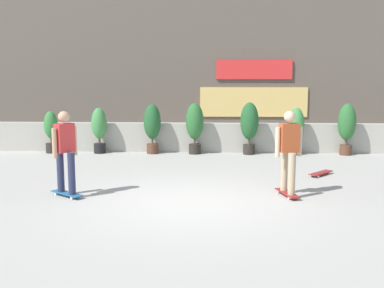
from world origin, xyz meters
The scene contains 13 objects.
ground_plane centered at (0.00, 0.00, 0.00)m, with size 48.00×48.00×0.00m, color #B2AFA8.
planter_wall centered at (0.00, 6.00, 0.45)m, with size 18.00×0.40×0.90m, color #B2ADA3.
building_backdrop centered at (0.00, 10.00, 3.25)m, with size 20.00×2.08×6.50m.
potted_plant_0 centered at (-4.55, 5.55, 0.72)m, with size 0.41×0.41×1.30m.
potted_plant_1 centered at (-3.04, 5.55, 0.80)m, with size 0.47×0.47×1.40m.
potted_plant_2 centered at (-1.40, 5.55, 0.89)m, with size 0.52×0.52×1.52m.
potted_plant_3 centered at (-0.10, 5.55, 0.91)m, with size 0.54×0.54×1.56m.
potted_plant_4 centered at (1.56, 5.55, 0.93)m, with size 0.55×0.55×1.58m.
potted_plant_5 centered at (2.97, 5.55, 0.82)m, with size 0.48×0.48×1.42m.
potted_plant_6 centered at (4.48, 5.55, 0.91)m, with size 0.54×0.54×1.55m.
skater_foreground centered at (-2.44, 0.35, 0.94)m, with size 0.76×0.64×1.70m.
skater_far_right centered at (1.94, 0.57, 0.94)m, with size 0.54×0.82×1.70m.
skateboard_near_camera centered at (3.06, 2.56, 0.06)m, with size 0.69×0.72×0.08m.
Camera 1 is at (0.44, -8.48, 2.37)m, focal length 43.39 mm.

